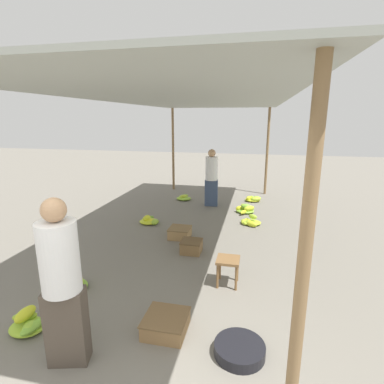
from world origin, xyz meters
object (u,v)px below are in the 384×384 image
at_px(banana_pile_right_0, 250,222).
at_px(crate_mid, 166,324).
at_px(basin_black, 240,349).
at_px(crate_near, 180,233).
at_px(banana_pile_left_1, 71,284).
at_px(banana_pile_left_3, 183,198).
at_px(vendor_foreground, 62,282).
at_px(stool, 228,264).
at_px(banana_pile_left_2, 149,221).
at_px(crate_far, 191,246).
at_px(shopper_walking_mid, 211,177).
at_px(banana_pile_right_2, 253,199).
at_px(banana_pile_left_0, 28,323).
at_px(banana_pile_right_1, 245,209).

bearing_deg(banana_pile_right_0, crate_mid, -102.29).
relative_size(basin_black, crate_near, 1.23).
xyz_separation_m(basin_black, crate_mid, (-0.87, 0.18, 0.04)).
relative_size(banana_pile_left_1, banana_pile_left_3, 1.17).
distance_m(vendor_foreground, stool, 2.40).
xyz_separation_m(stool, banana_pile_left_2, (-2.12, 2.32, -0.27)).
height_order(banana_pile_right_0, crate_mid, banana_pile_right_0).
bearing_deg(crate_far, banana_pile_left_2, 134.79).
distance_m(crate_mid, crate_far, 2.17).
distance_m(banana_pile_left_2, crate_near, 1.18).
relative_size(crate_mid, shopper_walking_mid, 0.31).
relative_size(banana_pile_left_3, banana_pile_right_2, 0.92).
distance_m(vendor_foreground, banana_pile_left_1, 1.66).
bearing_deg(banana_pile_left_0, banana_pile_left_2, 88.68).
bearing_deg(banana_pile_left_0, vendor_foreground, -21.00).
bearing_deg(banana_pile_left_2, shopper_walking_mid, 56.00).
relative_size(banana_pile_right_1, crate_near, 1.55).
relative_size(vendor_foreground, banana_pile_right_0, 3.43).
height_order(basin_black, shopper_walking_mid, shopper_walking_mid).
distance_m(banana_pile_left_1, crate_far, 2.18).
xyz_separation_m(stool, crate_mid, (-0.60, -1.19, -0.24)).
height_order(banana_pile_left_1, banana_pile_right_1, banana_pile_right_1).
height_order(vendor_foreground, banana_pile_right_1, vendor_foreground).
bearing_deg(banana_pile_right_0, vendor_foreground, -110.42).
bearing_deg(vendor_foreground, crate_mid, 37.03).
xyz_separation_m(crate_mid, shopper_walking_mid, (-0.29, 5.32, 0.74)).
relative_size(basin_black, banana_pile_left_1, 1.03).
bearing_deg(stool, banana_pile_left_0, -145.15).
relative_size(banana_pile_left_3, crate_near, 1.02).
bearing_deg(banana_pile_left_0, shopper_walking_mid, 77.00).
bearing_deg(banana_pile_left_2, banana_pile_right_0, 9.67).
bearing_deg(banana_pile_right_1, crate_mid, -98.19).
bearing_deg(banana_pile_left_3, vendor_foreground, -86.53).
height_order(banana_pile_left_3, shopper_walking_mid, shopper_walking_mid).
bearing_deg(crate_near, banana_pile_left_2, 143.22).
bearing_deg(stool, banana_pile_left_1, -164.19).
bearing_deg(banana_pile_right_0, banana_pile_right_1, 99.60).
height_order(banana_pile_left_2, banana_pile_left_3, banana_pile_left_2).
bearing_deg(banana_pile_right_0, banana_pile_left_0, -119.94).
xyz_separation_m(stool, banana_pile_right_1, (0.09, 3.65, -0.24)).
distance_m(vendor_foreground, shopper_walking_mid, 5.98).
height_order(banana_pile_right_1, crate_near, banana_pile_right_1).
relative_size(banana_pile_left_3, banana_pile_right_1, 0.66).
bearing_deg(basin_black, crate_mid, 168.62).
bearing_deg(crate_mid, banana_pile_right_2, 81.60).
bearing_deg(stool, banana_pile_left_3, 111.98).
bearing_deg(banana_pile_left_0, banana_pile_left_1, 92.48).
bearing_deg(banana_pile_left_1, basin_black, -16.26).
xyz_separation_m(banana_pile_left_0, crate_far, (1.43, 2.51, 0.02)).
bearing_deg(crate_near, banana_pile_left_3, 102.74).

